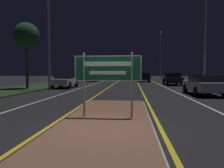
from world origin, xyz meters
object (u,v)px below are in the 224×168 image
highway_sign (108,71)px  streetlight_right_far (161,51)px  car_receding_1 (172,79)px  car_receding_0 (204,84)px  streetlight_left_near (48,19)px  car_receding_2 (144,77)px  streetlight_right_near (206,21)px  car_approaching_2 (103,75)px  car_approaching_1 (94,77)px  car_approaching_0 (65,80)px  car_receding_3 (142,76)px

highway_sign → streetlight_right_far: streetlight_right_far is taller
streetlight_right_far → car_receding_1: bearing=-92.8°
highway_sign → car_receding_0: 10.23m
streetlight_left_near → car_receding_2: bearing=62.9°
streetlight_right_near → car_receding_0: 5.79m
car_approaching_2 → car_approaching_1: bearing=-90.5°
streetlight_left_near → car_approaching_2: bearing=88.6°
streetlight_right_near → car_approaching_0: size_ratio=2.35×
streetlight_right_near → car_receding_3: 28.85m
highway_sign → streetlight_right_near: size_ratio=0.23×
car_approaching_0 → streetlight_left_near: bearing=-98.9°
streetlight_right_near → car_receding_3: (-3.80, 28.18, -4.91)m
highway_sign → car_approaching_0: (-5.86, 14.03, -0.87)m
streetlight_right_near → car_receding_3: streetlight_right_near is taller
highway_sign → car_receding_2: size_ratio=0.50×
streetlight_right_near → car_approaching_2: size_ratio=2.15×
streetlight_left_near → car_receding_0: 13.41m
car_approaching_2 → car_receding_3: bearing=-10.7°
highway_sign → car_receding_2: bearing=84.7°
car_receding_1 → car_approaching_1: car_receding_1 is taller
highway_sign → car_receding_3: bearing=85.9°
streetlight_right_far → car_approaching_1: (-12.23, -8.87, -5.19)m
highway_sign → car_approaching_2: (-5.58, 41.06, -0.80)m
car_receding_0 → car_receding_3: 31.16m
car_approaching_0 → streetlight_right_far: bearing=63.2°
car_approaching_0 → car_approaching_2: car_approaching_2 is taller
highway_sign → streetlight_right_far: 39.43m
highway_sign → car_approaching_0: 15.23m
streetlight_left_near → car_receding_2: streetlight_left_near is taller
car_receding_1 → car_receding_3: size_ratio=1.09×
car_receding_2 → car_approaching_0: size_ratio=1.07×
car_receding_0 → car_approaching_0: size_ratio=1.14×
streetlight_right_near → car_receding_2: (-4.00, 17.29, -4.95)m
car_receding_1 → highway_sign: bearing=-105.8°
car_receding_1 → car_receding_2: (-3.01, 8.62, -0.03)m
car_approaching_0 → car_approaching_2: size_ratio=0.91×
streetlight_right_far → car_approaching_0: streetlight_right_far is taller
streetlight_right_far → car_receding_1: size_ratio=2.04×
car_approaching_0 → highway_sign: bearing=-67.3°
highway_sign → car_approaching_0: size_ratio=0.54×
car_receding_0 → car_approaching_0: car_receding_0 is taller
car_receding_0 → car_receding_3: size_ratio=1.04×
streetlight_left_near → car_approaching_1: bearing=88.1°
car_receding_1 → car_approaching_2: 23.90m
car_receding_3 → car_approaching_2: (-8.42, 1.59, 0.02)m
highway_sign → car_approaching_0: bearing=112.7°
streetlight_right_far → car_receding_0: size_ratio=2.13×
streetlight_right_near → streetlight_right_far: (-0.09, 27.33, 0.26)m
streetlight_left_near → car_approaching_0: size_ratio=2.19×
car_receding_2 → car_approaching_2: size_ratio=0.98×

